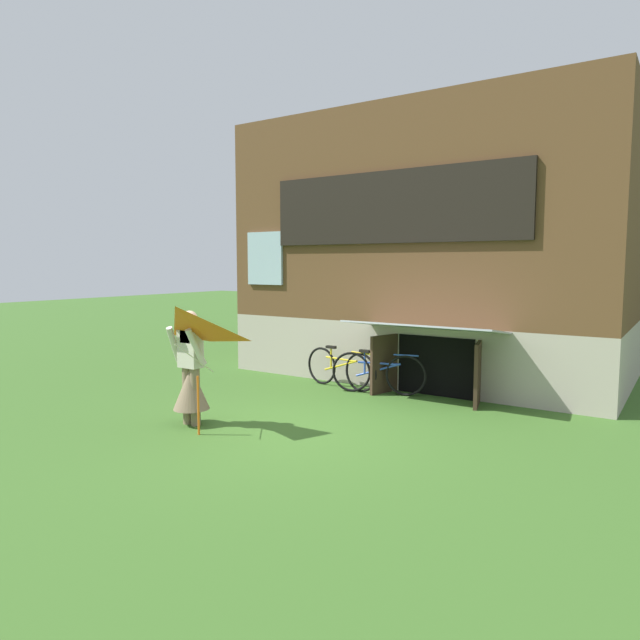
{
  "coord_description": "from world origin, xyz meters",
  "views": [
    {
      "loc": [
        4.63,
        -6.29,
        2.32
      ],
      "look_at": [
        -0.19,
        0.93,
        1.45
      ],
      "focal_mm": 31.67,
      "sensor_mm": 36.0,
      "label": 1
    }
  ],
  "objects_px": {
    "bicycle_blue": "(378,373)",
    "bicycle_yellow": "(341,368)",
    "person": "(191,377)",
    "kite": "(176,341)"
  },
  "relations": [
    {
      "from": "bicycle_blue",
      "to": "bicycle_yellow",
      "type": "xyz_separation_m",
      "value": [
        -0.81,
        0.04,
        -0.0
      ]
    },
    {
      "from": "person",
      "to": "kite",
      "type": "bearing_deg",
      "value": -58.15
    },
    {
      "from": "bicycle_blue",
      "to": "kite",
      "type": "bearing_deg",
      "value": -118.06
    },
    {
      "from": "person",
      "to": "bicycle_blue",
      "type": "bearing_deg",
      "value": 66.63
    },
    {
      "from": "kite",
      "to": "bicycle_yellow",
      "type": "height_order",
      "value": "kite"
    },
    {
      "from": "person",
      "to": "bicycle_blue",
      "type": "distance_m",
      "value": 3.5
    },
    {
      "from": "kite",
      "to": "bicycle_yellow",
      "type": "bearing_deg",
      "value": 88.01
    },
    {
      "from": "person",
      "to": "kite",
      "type": "distance_m",
      "value": 0.95
    },
    {
      "from": "kite",
      "to": "bicycle_blue",
      "type": "relative_size",
      "value": 0.96
    },
    {
      "from": "kite",
      "to": "bicycle_blue",
      "type": "xyz_separation_m",
      "value": [
        0.95,
        3.83,
        -0.94
      ]
    }
  ]
}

